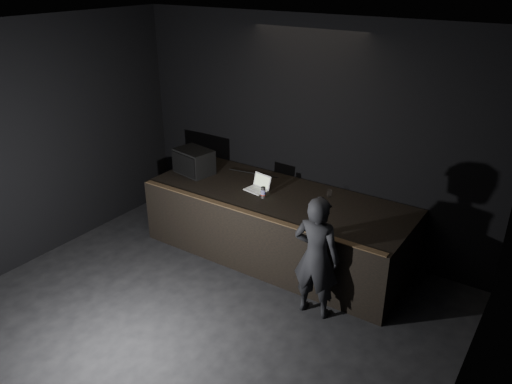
{
  "coord_description": "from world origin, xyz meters",
  "views": [
    {
      "loc": [
        3.47,
        -2.99,
        4.12
      ],
      "look_at": [
        -0.1,
        2.3,
        1.19
      ],
      "focal_mm": 35.0,
      "sensor_mm": 36.0,
      "label": 1
    }
  ],
  "objects_px": {
    "stage_riser": "(277,225)",
    "beer_can": "(263,192)",
    "laptop": "(259,186)",
    "person": "(316,257)",
    "stage_monitor": "(194,161)"
  },
  "relations": [
    {
      "from": "stage_riser",
      "to": "beer_can",
      "type": "bearing_deg",
      "value": -125.08
    },
    {
      "from": "stage_monitor",
      "to": "beer_can",
      "type": "bearing_deg",
      "value": 3.69
    },
    {
      "from": "laptop",
      "to": "beer_can",
      "type": "bearing_deg",
      "value": -33.67
    },
    {
      "from": "laptop",
      "to": "stage_monitor",
      "type": "bearing_deg",
      "value": -168.13
    },
    {
      "from": "laptop",
      "to": "person",
      "type": "relative_size",
      "value": 0.22
    },
    {
      "from": "stage_riser",
      "to": "person",
      "type": "height_order",
      "value": "person"
    },
    {
      "from": "laptop",
      "to": "person",
      "type": "distance_m",
      "value": 1.8
    },
    {
      "from": "stage_riser",
      "to": "person",
      "type": "bearing_deg",
      "value": -39.53
    },
    {
      "from": "stage_monitor",
      "to": "laptop",
      "type": "xyz_separation_m",
      "value": [
        1.24,
        0.04,
        -0.14
      ]
    },
    {
      "from": "stage_riser",
      "to": "stage_monitor",
      "type": "relative_size",
      "value": 6.02
    },
    {
      "from": "stage_riser",
      "to": "person",
      "type": "xyz_separation_m",
      "value": [
        1.15,
        -0.95,
        0.32
      ]
    },
    {
      "from": "stage_riser",
      "to": "beer_can",
      "type": "height_order",
      "value": "beer_can"
    },
    {
      "from": "stage_riser",
      "to": "stage_monitor",
      "type": "bearing_deg",
      "value": -179.15
    },
    {
      "from": "stage_riser",
      "to": "person",
      "type": "distance_m",
      "value": 1.53
    },
    {
      "from": "stage_riser",
      "to": "stage_monitor",
      "type": "xyz_separation_m",
      "value": [
        -1.59,
        -0.02,
        0.7
      ]
    }
  ]
}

